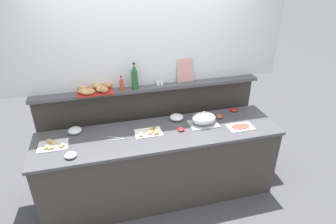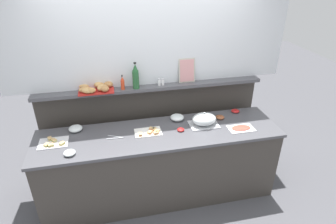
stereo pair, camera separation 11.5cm
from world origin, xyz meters
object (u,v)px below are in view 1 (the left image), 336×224
Objects in this scene: salt_shaker at (158,82)px; wine_bottle_green at (135,77)px; sandwich_platter_rear at (53,145)px; condiment_bowl_red at (234,110)px; condiment_bowl_dark at (219,116)px; glass_bowl_small at (177,117)px; serving_tongs at (116,139)px; glass_bowl_medium at (71,155)px; framed_picture at (185,70)px; cold_cuts_platter at (240,127)px; glass_bowl_large at (75,131)px; sandwich_platter_side at (150,132)px; serving_cloche at (204,119)px; condiment_bowl_teal at (181,129)px; pepper_shaker at (162,82)px; bread_basket at (95,89)px; hot_sauce_bottle at (122,84)px.

wine_bottle_green is at bearing -174.57° from salt_shaker.
sandwich_platter_rear is at bearing -160.84° from salt_shaker.
condiment_bowl_dark is at bearing -156.11° from condiment_bowl_red.
sandwich_platter_rear is 1.81× the size of glass_bowl_small.
glass_bowl_medium is at bearing -155.50° from serving_tongs.
framed_picture is (0.35, 0.04, 0.11)m from salt_shaker.
glass_bowl_large is (-1.86, 0.37, 0.02)m from cold_cuts_platter.
serving_tongs is (0.44, -0.25, -0.02)m from glass_bowl_large.
sandwich_platter_side is at bearing -139.61° from framed_picture.
wine_bottle_green reaches higher than salt_shaker.
serving_cloche is (-0.39, 0.18, 0.06)m from cold_cuts_platter.
sandwich_platter_side is (1.03, -0.01, 0.00)m from sandwich_platter_rear.
condiment_bowl_teal is at bearing -160.35° from condiment_bowl_red.
condiment_bowl_red is at bearing 0.83° from glass_bowl_large.
pepper_shaker is (0.04, 0.00, 0.00)m from salt_shaker.
pepper_shaker is 0.20× the size of bread_basket.
sandwich_platter_side is 1.71× the size of hot_sauce_bottle.
serving_cloche is at bearing 3.07° from serving_tongs.
condiment_bowl_teal is (1.39, -0.04, 0.00)m from sandwich_platter_rear.
sandwich_platter_rear is 1.02× the size of framed_picture.
condiment_bowl_red is 1.01m from pepper_shaker.
hot_sauce_bottle reaches higher than sandwich_platter_side.
pepper_shaker reaches higher than cold_cuts_platter.
sandwich_platter_rear is 2.95× the size of condiment_bowl_red.
hot_sauce_bottle is at bearing 166.63° from condiment_bowl_dark.
serving_tongs is at bearing 24.50° from glass_bowl_medium.
condiment_bowl_teal is 1.09m from bread_basket.
glass_bowl_large is 1.11m from salt_shaker.
framed_picture reaches higher than serving_tongs.
sandwich_platter_rear is at bearing 177.38° from serving_tongs.
salt_shaker reaches higher than glass_bowl_medium.
cold_cuts_platter is 2.50× the size of glass_bowl_medium.
condiment_bowl_teal is at bearing -27.63° from bread_basket.
serving_cloche is at bearing -27.12° from wine_bottle_green.
condiment_bowl_red is 0.35× the size of framed_picture.
sandwich_platter_side is at bearing -15.22° from glass_bowl_large.
sandwich_platter_side is 1.18m from condiment_bowl_red.
condiment_bowl_dark is 1.22× the size of pepper_shaker.
serving_cloche is at bearing -44.74° from pepper_shaker.
condiment_bowl_red is at bearing 12.25° from sandwich_platter_side.
pepper_shaker is (-0.13, 0.21, 0.39)m from glass_bowl_small.
serving_cloche is 1.14× the size of framed_picture.
hot_sauce_bottle is (-0.89, 0.38, 0.39)m from serving_cloche.
glass_bowl_small is at bearing -125.09° from framed_picture.
serving_cloche is 1.04m from hot_sauce_bottle.
hot_sauce_bottle is (-0.24, 0.41, 0.45)m from sandwich_platter_side.
framed_picture is (0.18, 0.25, 0.50)m from glass_bowl_small.
bread_basket is (-1.44, 0.30, 0.40)m from condiment_bowl_dark.
sandwich_platter_rear is 2.54× the size of glass_bowl_medium.
condiment_bowl_teal is at bearing 9.58° from glass_bowl_medium.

